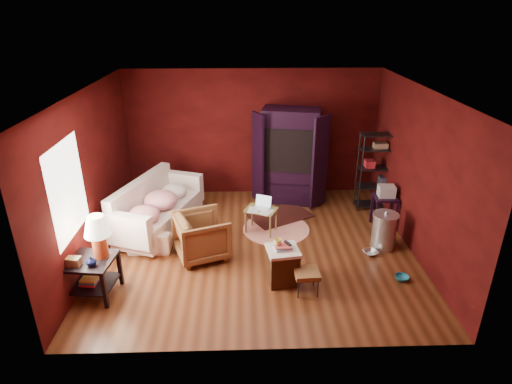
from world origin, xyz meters
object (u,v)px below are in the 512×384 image
at_px(side_table, 95,249).
at_px(laptop_desk, 261,211).
at_px(wire_shelving, 378,168).
at_px(tv_armoire, 290,155).
at_px(sofa, 159,213).
at_px(hamper, 282,264).
at_px(armchair, 202,234).

distance_m(side_table, laptop_desk, 3.11).
bearing_deg(wire_shelving, tv_armoire, 166.53).
height_order(side_table, wire_shelving, wire_shelving).
xyz_separation_m(side_table, laptop_desk, (2.51, 1.81, -0.33)).
distance_m(sofa, hamper, 2.81).
xyz_separation_m(sofa, tv_armoire, (2.63, 1.30, 0.70)).
bearing_deg(laptop_desk, sofa, -160.13).
relative_size(sofa, wire_shelving, 1.15).
relative_size(sofa, tv_armoire, 0.92).
height_order(sofa, laptop_desk, sofa).
distance_m(laptop_desk, tv_armoire, 1.69).
bearing_deg(hamper, wire_shelving, 49.67).
relative_size(sofa, side_table, 1.48).
distance_m(side_table, hamper, 2.82).
relative_size(laptop_desk, tv_armoire, 0.34).
height_order(sofa, tv_armoire, tv_armoire).
height_order(hamper, tv_armoire, tv_armoire).
bearing_deg(wire_shelving, side_table, -150.85).
distance_m(side_table, tv_armoire, 4.54).
xyz_separation_m(armchair, side_table, (-1.45, -0.99, 0.34)).
bearing_deg(laptop_desk, armchair, -118.85).
distance_m(armchair, laptop_desk, 1.33).
xyz_separation_m(sofa, hamper, (2.22, -1.72, -0.06)).
height_order(sofa, wire_shelving, wire_shelving).
distance_m(hamper, wire_shelving, 3.46).
height_order(sofa, side_table, side_table).
bearing_deg(side_table, tv_armoire, 45.40).
bearing_deg(tv_armoire, hamper, -85.79).
distance_m(sofa, side_table, 2.04).
relative_size(armchair, wire_shelving, 0.52).
relative_size(side_table, hamper, 1.89).
distance_m(armchair, side_table, 1.79).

